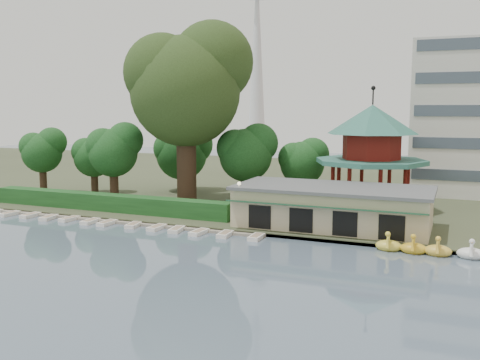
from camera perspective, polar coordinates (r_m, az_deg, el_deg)
The scene contains 13 objects.
ground_plane at distance 37.03m, azimuth -13.82°, elevation -11.05°, with size 220.00×220.00×0.00m, color slate.
shore at distance 83.67m, azimuth 7.59°, elevation -0.29°, with size 220.00×70.00×0.40m, color #424930.
embankment at distance 51.40m, azimuth -2.37°, elevation -5.35°, with size 220.00×0.60×0.30m, color gray.
dock at distance 57.27m, azimuth -13.42°, elevation -4.23°, with size 34.00×1.60×0.24m, color gray.
boathouse at distance 52.19m, azimuth 9.84°, elevation -2.77°, with size 18.60×9.39×3.90m.
pavilion at distance 60.99m, azimuth 13.84°, elevation 3.47°, with size 12.40×12.40×13.50m.
broadcast_tower at distance 180.94m, azimuth 1.82°, elevation 14.78°, with size 8.00×8.00×96.00m.
hedge at distance 61.41m, azimuth -13.94°, elevation -2.32°, with size 30.00×2.00×1.80m, color #1E5120.
lamp_post at distance 51.72m, azimuth -0.09°, elevation -1.66°, with size 0.36×0.36×4.28m.
big_tree at distance 63.83m, azimuth -5.61°, elevation 10.37°, with size 14.24×13.27×21.53m.
small_trees at distance 69.19m, azimuth -7.08°, elevation 2.96°, with size 38.91×16.58×9.65m.
swan_boats at distance 46.08m, azimuth 21.77°, elevation -7.13°, with size 11.77×1.94×1.92m.
moored_rowboats at distance 55.80m, azimuth -13.73°, elevation -4.49°, with size 32.65×2.79×0.36m.
Camera 1 is at (20.93, -28.18, 11.78)m, focal length 40.00 mm.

